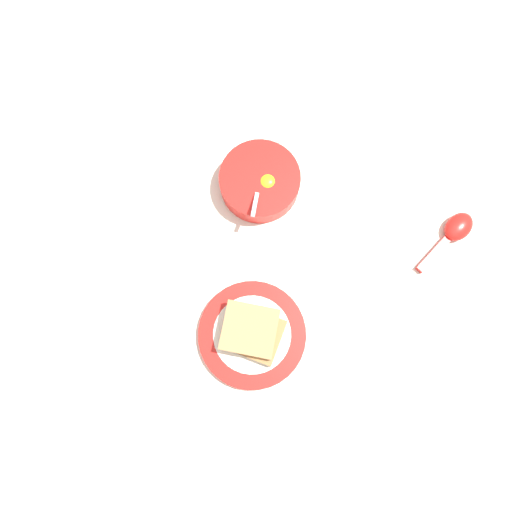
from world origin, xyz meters
TOP-DOWN VIEW (x-y plane):
  - ground_plane at (0.00, 0.00)m, footprint 3.00×3.00m
  - egg_bowl at (-0.15, -0.18)m, footprint 0.15×0.15m
  - toast_plate at (0.12, -0.12)m, footprint 0.19×0.19m
  - toast_sandwich at (0.12, -0.12)m, footprint 0.09×0.11m
  - soup_spoon at (-0.15, 0.18)m, footprint 0.14×0.09m

SIDE VIEW (x-z plane):
  - ground_plane at x=0.00m, z-range 0.00..0.00m
  - toast_plate at x=0.12m, z-range 0.00..0.01m
  - soup_spoon at x=-0.15m, z-range 0.00..0.03m
  - egg_bowl at x=-0.15m, z-range -0.01..0.06m
  - toast_sandwich at x=0.12m, z-range 0.01..0.05m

